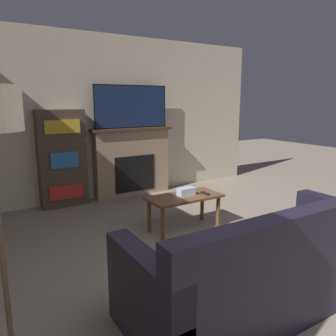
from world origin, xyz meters
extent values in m
cube|color=beige|center=(0.00, 4.20, 1.35)|extent=(5.78, 0.06, 2.70)
cube|color=tan|center=(0.29, 4.06, 0.57)|extent=(1.35, 0.22, 1.14)
cube|color=black|center=(0.29, 3.95, 0.39)|extent=(0.74, 0.01, 0.63)
cube|color=#4C331E|center=(0.29, 4.04, 1.16)|extent=(1.45, 0.28, 0.04)
cube|color=black|center=(0.29, 4.04, 1.54)|extent=(1.32, 0.03, 0.72)
cube|color=#19284C|center=(0.29, 4.03, 1.54)|extent=(1.28, 0.01, 0.68)
cube|color=black|center=(-0.18, 0.63, 0.21)|extent=(2.31, 0.91, 0.42)
cube|color=black|center=(-0.18, 0.25, 0.66)|extent=(2.31, 0.16, 0.48)
cube|color=black|center=(-1.25, 0.63, 0.34)|extent=(0.16, 0.91, 0.68)
cube|color=silver|center=(-0.70, 0.53, 0.56)|extent=(0.36, 0.14, 0.28)
cube|color=brown|center=(0.13, 2.21, 0.44)|extent=(0.95, 0.46, 0.03)
cylinder|color=brown|center=(-0.28, 2.04, 0.21)|extent=(0.05, 0.05, 0.42)
cylinder|color=brown|center=(0.55, 2.04, 0.21)|extent=(0.05, 0.05, 0.42)
cylinder|color=brown|center=(-0.28, 2.38, 0.21)|extent=(0.05, 0.05, 0.42)
cylinder|color=brown|center=(0.55, 2.38, 0.21)|extent=(0.05, 0.05, 0.42)
cube|color=silver|center=(0.16, 2.21, 0.50)|extent=(0.22, 0.12, 0.10)
cube|color=black|center=(0.41, 2.13, 0.47)|extent=(0.04, 0.15, 0.02)
cube|color=#4C3D2D|center=(-0.91, 4.04, 0.75)|extent=(0.71, 0.26, 1.51)
cube|color=red|center=(-0.91, 3.90, 0.25)|extent=(0.51, 0.03, 0.22)
cube|color=#2D70B7|center=(-0.91, 3.90, 0.75)|extent=(0.41, 0.03, 0.24)
cube|color=gold|center=(-0.91, 3.90, 1.26)|extent=(0.52, 0.03, 0.20)
cylinder|color=brown|center=(-2.04, 0.72, 0.77)|extent=(0.03, 0.03, 1.49)
camera|label=1|loc=(-2.12, -1.09, 1.63)|focal=35.00mm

